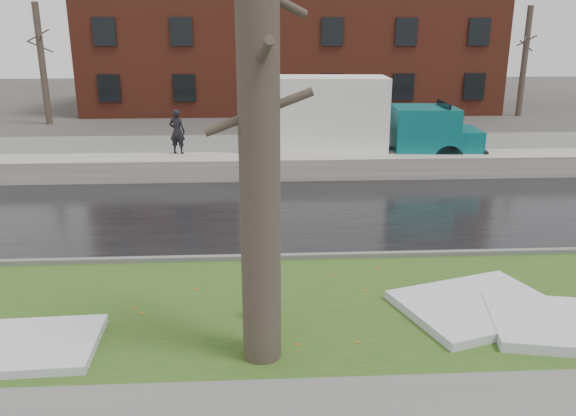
{
  "coord_description": "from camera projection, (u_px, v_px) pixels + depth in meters",
  "views": [
    {
      "loc": [
        -0.34,
        -10.34,
        4.64
      ],
      "look_at": [
        0.33,
        1.64,
        1.0
      ],
      "focal_mm": 35.0,
      "sensor_mm": 36.0,
      "label": 1
    }
  ],
  "objects": [
    {
      "name": "bg_tree_left",
      "position": [
        42.0,
        63.0,
        30.65
      ],
      "size": [
        1.4,
        1.62,
        6.5
      ],
      "color": "brown",
      "rests_on": "ground"
    },
    {
      "name": "snowbank",
      "position": [
        267.0,
        166.0,
        19.45
      ],
      "size": [
        60.0,
        1.6,
        0.75
      ],
      "primitive_type": "cube",
      "color": "#B7B1A8",
      "rests_on": "ground"
    },
    {
      "name": "brick_building",
      "position": [
        289.0,
        33.0,
        38.57
      ],
      "size": [
        26.0,
        12.0,
        10.0
      ],
      "primitive_type": "cube",
      "color": "maroon",
      "rests_on": "ground"
    },
    {
      "name": "worker",
      "position": [
        177.0,
        132.0,
        19.52
      ],
      "size": [
        0.64,
        0.51,
        1.54
      ],
      "primitive_type": "imported",
      "rotation": [
        0.0,
        0.0,
        2.86
      ],
      "color": "black",
      "rests_on": "snowbank"
    },
    {
      "name": "curb",
      "position": [
        274.0,
        258.0,
        12.18
      ],
      "size": [
        60.0,
        0.15,
        0.14
      ],
      "primitive_type": "cube",
      "color": "slate",
      "rests_on": "ground"
    },
    {
      "name": "bg_tree_right",
      "position": [
        524.0,
        61.0,
        34.07
      ],
      "size": [
        1.4,
        1.62,
        6.5
      ],
      "color": "brown",
      "rests_on": "ground"
    },
    {
      "name": "snow_patch_near",
      "position": [
        478.0,
        306.0,
        9.87
      ],
      "size": [
        3.09,
        2.7,
        0.16
      ],
      "primitive_type": "cube",
      "rotation": [
        0.0,
        0.0,
        0.31
      ],
      "color": "silver",
      "rests_on": "verge"
    },
    {
      "name": "box_truck",
      "position": [
        343.0,
        120.0,
        20.46
      ],
      "size": [
        10.09,
        3.02,
        3.34
      ],
      "rotation": [
        0.0,
        0.0,
        -0.09
      ],
      "color": "black",
      "rests_on": "ground"
    },
    {
      "name": "road",
      "position": [
        270.0,
        212.0,
        15.54
      ],
      "size": [
        60.0,
        7.0,
        0.03
      ],
      "primitive_type": "cube",
      "color": "black",
      "rests_on": "ground"
    },
    {
      "name": "parking_lot",
      "position": [
        265.0,
        152.0,
        23.66
      ],
      "size": [
        60.0,
        9.0,
        0.03
      ],
      "primitive_type": "cube",
      "color": "slate",
      "rests_on": "ground"
    },
    {
      "name": "verge",
      "position": [
        278.0,
        307.0,
        10.05
      ],
      "size": [
        60.0,
        4.5,
        0.04
      ],
      "primitive_type": "cube",
      "color": "#274918",
      "rests_on": "ground"
    },
    {
      "name": "snow_patch_far",
      "position": [
        24.0,
        346.0,
        8.61
      ],
      "size": [
        2.27,
        1.7,
        0.14
      ],
      "primitive_type": "cube",
      "rotation": [
        0.0,
        0.0,
        0.05
      ],
      "color": "silver",
      "rests_on": "verge"
    },
    {
      "name": "bg_tree_center",
      "position": [
        164.0,
        60.0,
        34.8
      ],
      "size": [
        1.4,
        1.62,
        6.5
      ],
      "color": "brown",
      "rests_on": "ground"
    },
    {
      "name": "fire_hydrant",
      "position": [
        265.0,
        293.0,
        9.46
      ],
      "size": [
        0.44,
        0.41,
        0.89
      ],
      "rotation": [
        0.0,
        0.0,
        -0.26
      ],
      "color": "#9B9DA2",
      "rests_on": "verge"
    },
    {
      "name": "tree",
      "position": [
        259.0,
        118.0,
        7.46
      ],
      "size": [
        1.48,
        1.76,
        7.12
      ],
      "rotation": [
        0.0,
        0.0,
        -0.28
      ],
      "color": "brown",
      "rests_on": "verge"
    },
    {
      "name": "ground",
      "position": [
        276.0,
        280.0,
        11.25
      ],
      "size": [
        120.0,
        120.0,
        0.0
      ],
      "primitive_type": "plane",
      "color": "#47423D",
      "rests_on": "ground"
    }
  ]
}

